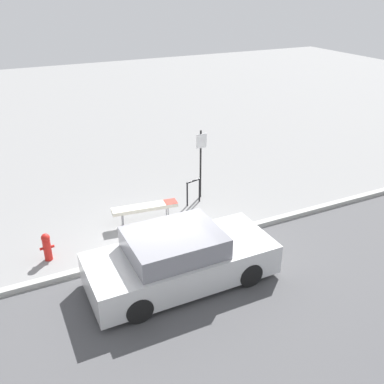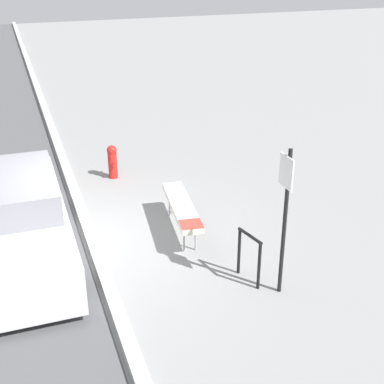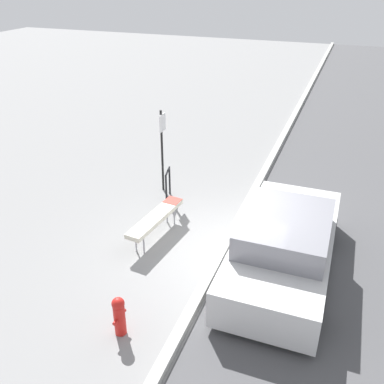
# 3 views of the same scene
# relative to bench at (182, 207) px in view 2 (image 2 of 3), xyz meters

# --- Properties ---
(ground_plane) EXTENTS (60.00, 60.00, 0.00)m
(ground_plane) POSITION_rel_bench_xyz_m (-0.05, -1.63, -0.51)
(ground_plane) COLOR gray
(curb) EXTENTS (60.00, 0.20, 0.13)m
(curb) POSITION_rel_bench_xyz_m (-0.05, -1.63, -0.45)
(curb) COLOR #A8A8A3
(curb) RESTS_ON ground_plane
(bench) EXTENTS (1.96, 0.60, 0.58)m
(bench) POSITION_rel_bench_xyz_m (0.00, 0.00, 0.00)
(bench) COLOR #99999E
(bench) RESTS_ON ground_plane
(bike_rack) EXTENTS (0.55, 0.17, 0.83)m
(bike_rack) POSITION_rel_bench_xyz_m (1.81, 0.49, -0.01)
(bike_rack) COLOR black
(bike_rack) RESTS_ON ground_plane
(sign_post) EXTENTS (0.36, 0.08, 2.30)m
(sign_post) POSITION_rel_bench_xyz_m (2.22, 0.81, 0.87)
(sign_post) COLOR black
(sign_post) RESTS_ON ground_plane
(fire_hydrant) EXTENTS (0.36, 0.22, 0.77)m
(fire_hydrant) POSITION_rel_bench_xyz_m (-2.90, -0.67, -0.10)
(fire_hydrant) COLOR red
(fire_hydrant) RESTS_ON ground_plane
(parked_car_near) EXTENTS (4.40, 1.87, 1.37)m
(parked_car_near) POSITION_rel_bench_xyz_m (-0.23, -2.95, 0.12)
(parked_car_near) COLOR black
(parked_car_near) RESTS_ON ground_plane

